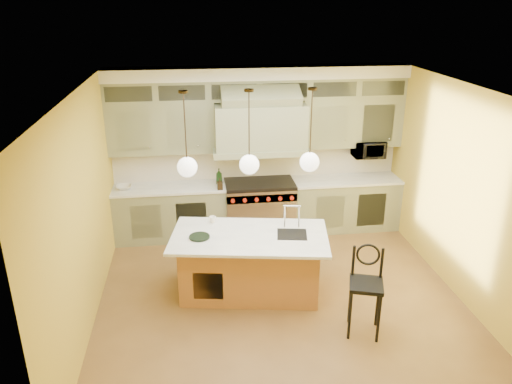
{
  "coord_description": "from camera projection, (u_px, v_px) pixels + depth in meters",
  "views": [
    {
      "loc": [
        -1.11,
        -5.87,
        3.96
      ],
      "look_at": [
        -0.25,
        0.7,
        1.35
      ],
      "focal_mm": 35.0,
      "sensor_mm": 36.0,
      "label": 1
    }
  ],
  "objects": [
    {
      "name": "fruit_bowl",
      "position": [
        124.0,
        187.0,
        8.36
      ],
      "size": [
        0.28,
        0.28,
        0.06
      ],
      "primitive_type": "imported",
      "rotation": [
        0.0,
        0.0,
        0.08
      ],
      "color": "silver",
      "rests_on": "back_cabinetry"
    },
    {
      "name": "wall_right",
      "position": [
        463.0,
        194.0,
        6.77
      ],
      "size": [
        0.0,
        5.0,
        5.0
      ],
      "primitive_type": "plane",
      "rotation": [
        1.57,
        0.0,
        -1.57
      ],
      "color": "gold",
      "rests_on": "ground"
    },
    {
      "name": "pendant_center",
      "position": [
        249.0,
        162.0,
        6.46
      ],
      "size": [
        0.26,
        0.26,
        1.11
      ],
      "color": "#2D2319",
      "rests_on": "ceiling"
    },
    {
      "name": "wall_back",
      "position": [
        257.0,
        149.0,
        8.77
      ],
      "size": [
        5.0,
        0.0,
        5.0
      ],
      "primitive_type": "plane",
      "rotation": [
        1.57,
        0.0,
        0.0
      ],
      "color": "gold",
      "rests_on": "ground"
    },
    {
      "name": "kitchen_island",
      "position": [
        250.0,
        262.0,
        7.0
      ],
      "size": [
        2.29,
        1.48,
        1.35
      ],
      "rotation": [
        0.0,
        0.0,
        -0.17
      ],
      "color": "#B06D3E",
      "rests_on": "floor"
    },
    {
      "name": "microwave",
      "position": [
        368.0,
        149.0,
        8.78
      ],
      "size": [
        0.54,
        0.37,
        0.3
      ],
      "primitive_type": "imported",
      "color": "black",
      "rests_on": "back_cabinetry"
    },
    {
      "name": "wall_front",
      "position": [
        335.0,
        318.0,
        4.16
      ],
      "size": [
        5.0,
        0.0,
        5.0
      ],
      "primitive_type": "plane",
      "rotation": [
        -1.57,
        0.0,
        0.0
      ],
      "color": "gold",
      "rests_on": "ground"
    },
    {
      "name": "cup",
      "position": [
        213.0,
        220.0,
        7.16
      ],
      "size": [
        0.1,
        0.1,
        0.09
      ],
      "primitive_type": "imported",
      "rotation": [
        0.0,
        0.0,
        0.07
      ],
      "color": "white",
      "rests_on": "kitchen_island"
    },
    {
      "name": "oil_bottle_b",
      "position": [
        220.0,
        184.0,
        8.31
      ],
      "size": [
        0.1,
        0.1,
        0.2
      ],
      "primitive_type": "imported",
      "rotation": [
        0.0,
        0.0,
        0.06
      ],
      "color": "black",
      "rests_on": "back_cabinetry"
    },
    {
      "name": "oil_bottle_a",
      "position": [
        219.0,
        177.0,
        8.51
      ],
      "size": [
        0.12,
        0.12,
        0.29
      ],
      "primitive_type": "imported",
      "rotation": [
        0.0,
        0.0,
        -0.11
      ],
      "color": "black",
      "rests_on": "back_cabinetry"
    },
    {
      "name": "pendant_right",
      "position": [
        310.0,
        160.0,
        6.56
      ],
      "size": [
        0.26,
        0.26,
        1.11
      ],
      "color": "#2D2319",
      "rests_on": "ceiling"
    },
    {
      "name": "floor",
      "position": [
        280.0,
        299.0,
        7.0
      ],
      "size": [
        5.0,
        5.0,
        0.0
      ],
      "primitive_type": "plane",
      "color": "brown",
      "rests_on": "ground"
    },
    {
      "name": "pendant_left",
      "position": [
        187.0,
        165.0,
        6.36
      ],
      "size": [
        0.26,
        0.26,
        1.11
      ],
      "color": "#2D2319",
      "rests_on": "ceiling"
    },
    {
      "name": "wall_left",
      "position": [
        83.0,
        214.0,
        6.17
      ],
      "size": [
        0.0,
        5.0,
        5.0
      ],
      "primitive_type": "plane",
      "rotation": [
        1.57,
        0.0,
        1.57
      ],
      "color": "gold",
      "rests_on": "ground"
    },
    {
      "name": "back_cabinetry",
      "position": [
        259.0,
        154.0,
        8.54
      ],
      "size": [
        5.0,
        0.77,
        2.9
      ],
      "color": "gray",
      "rests_on": "floor"
    },
    {
      "name": "counter_stool",
      "position": [
        366.0,
        285.0,
        6.1
      ],
      "size": [
        0.51,
        0.51,
        1.15
      ],
      "rotation": [
        0.0,
        0.0,
        -0.31
      ],
      "color": "black",
      "rests_on": "floor"
    },
    {
      "name": "ceiling",
      "position": [
        285.0,
        91.0,
        5.94
      ],
      "size": [
        5.0,
        5.0,
        0.0
      ],
      "primitive_type": "plane",
      "rotation": [
        3.14,
        0.0,
        0.0
      ],
      "color": "white",
      "rests_on": "wall_back"
    },
    {
      "name": "range",
      "position": [
        260.0,
        207.0,
        8.8
      ],
      "size": [
        1.2,
        0.74,
        0.96
      ],
      "color": "silver",
      "rests_on": "floor"
    }
  ]
}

